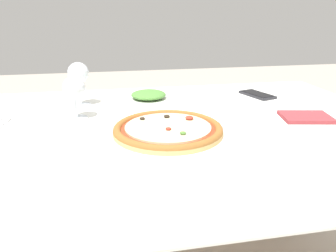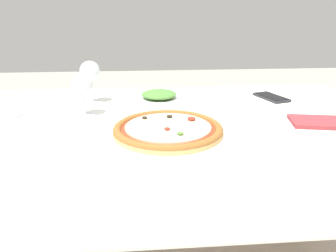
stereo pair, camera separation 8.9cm
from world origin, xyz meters
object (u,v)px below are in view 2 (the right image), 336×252
wine_glass_far_right (82,87)px  wine_glass_far_left (90,73)px  dining_table (179,151)px  pizza_plate (168,131)px  fork (11,121)px  side_plate (159,97)px  cell_phone (271,97)px

wine_glass_far_right → wine_glass_far_left: bearing=88.4°
dining_table → wine_glass_far_left: (-0.29, 0.28, 0.19)m
pizza_plate → fork: size_ratio=2.09×
fork → side_plate: 0.51m
wine_glass_far_left → cell_phone: 0.69m
fork → wine_glass_far_left: (0.22, 0.19, 0.11)m
pizza_plate → wine_glass_far_left: bearing=125.3°
dining_table → fork: size_ratio=8.51×
dining_table → cell_phone: cell_phone is taller
dining_table → wine_glass_far_left: 0.45m
cell_phone → side_plate: (-0.44, 0.01, 0.01)m
dining_table → wine_glass_far_right: (-0.30, 0.13, 0.18)m
fork → cell_phone: 0.93m
dining_table → side_plate: 0.31m
pizza_plate → fork: bearing=160.9°
cell_phone → dining_table: bearing=-143.7°
pizza_plate → wine_glass_far_left: wine_glass_far_left is taller
fork → side_plate: (0.47, 0.20, 0.01)m
fork → cell_phone: (0.91, 0.20, 0.00)m
wine_glass_far_right → side_plate: wine_glass_far_right is taller
wine_glass_far_right → cell_phone: wine_glass_far_right is taller
wine_glass_far_right → fork: bearing=-170.2°
wine_glass_far_right → cell_phone: 0.71m
side_plate → wine_glass_far_left: bearing=-177.5°
dining_table → wine_glass_far_left: bearing=135.8°
fork → wine_glass_far_right: 0.24m
wine_glass_far_left → side_plate: (0.25, 0.01, -0.10)m
fork → wine_glass_far_right: wine_glass_far_right is taller
pizza_plate → fork: 0.50m
pizza_plate → side_plate: (-0.00, 0.37, -0.00)m
pizza_plate → cell_phone: (0.43, 0.36, -0.01)m
dining_table → fork: fork is taller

